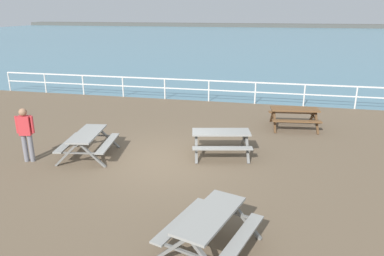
# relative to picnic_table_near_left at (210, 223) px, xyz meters

# --- Properties ---
(ground_plane) EXTENTS (30.00, 24.00, 0.20)m
(ground_plane) POSITION_rel_picnic_table_near_left_xyz_m (-2.08, 3.93, -0.68)
(ground_plane) COLOR brown
(sea_band) EXTENTS (142.00, 90.00, 0.01)m
(sea_band) POSITION_rel_picnic_table_near_left_xyz_m (-2.08, 56.68, -0.58)
(sea_band) COLOR teal
(sea_band) RESTS_ON ground
(distant_shoreline) EXTENTS (142.00, 6.00, 1.80)m
(distant_shoreline) POSITION_rel_picnic_table_near_left_xyz_m (-2.08, 99.68, -0.58)
(distant_shoreline) COLOR #4C4C47
(distant_shoreline) RESTS_ON ground
(seaward_railing) EXTENTS (23.07, 0.07, 1.08)m
(seaward_railing) POSITION_rel_picnic_table_near_left_xyz_m (-2.08, 11.68, 0.18)
(seaward_railing) COLOR white
(seaward_railing) RESTS_ON ground
(picnic_table_near_left) EXTENTS (1.96, 2.16, 0.80)m
(picnic_table_near_left) POSITION_rel_picnic_table_near_left_xyz_m (0.00, 0.00, 0.00)
(picnic_table_near_left) COLOR gray
(picnic_table_near_left) RESTS_ON ground
(picnic_table_near_right) EXTENTS (1.77, 2.01, 0.80)m
(picnic_table_near_right) POSITION_rel_picnic_table_near_left_xyz_m (-4.49, 3.75, 0.00)
(picnic_table_near_right) COLOR gray
(picnic_table_near_right) RESTS_ON ground
(picnic_table_mid_centre) EXTENTS (2.08, 1.86, 0.80)m
(picnic_table_mid_centre) POSITION_rel_picnic_table_near_left_xyz_m (-0.48, 4.80, 0.00)
(picnic_table_mid_centre) COLOR gray
(picnic_table_mid_centre) RESTS_ON ground
(picnic_table_far_left) EXTENTS (1.97, 1.73, 0.80)m
(picnic_table_far_left) POSITION_rel_picnic_table_near_left_xyz_m (1.89, 8.15, 0.00)
(picnic_table_far_left) COLOR brown
(picnic_table_far_left) RESTS_ON ground
(visitor) EXTENTS (0.52, 0.30, 1.66)m
(visitor) POSITION_rel_picnic_table_near_left_xyz_m (-6.07, 3.00, 0.36)
(visitor) COLOR slate
(visitor) RESTS_ON ground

